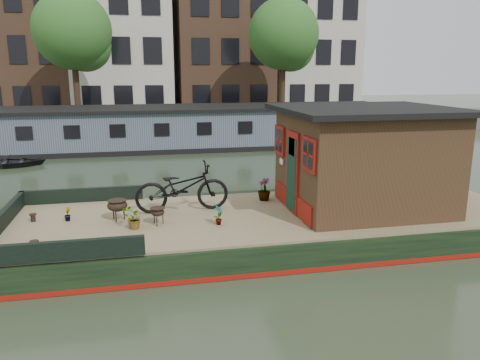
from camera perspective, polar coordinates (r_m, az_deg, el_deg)
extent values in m
plane|color=#2D3A25|center=(11.21, 4.16, -7.17)|extent=(120.00, 120.00, 0.00)
cube|color=black|center=(11.11, 4.19, -5.72)|extent=(12.00, 4.00, 0.60)
cube|color=maroon|center=(11.19, 4.17, -6.88)|extent=(12.02, 4.02, 0.10)
cube|color=#8B7E56|center=(11.01, 4.21, -4.12)|extent=(11.80, 3.80, 0.05)
cube|color=black|center=(10.94, -27.18, -4.61)|extent=(0.12, 4.00, 0.35)
cube|color=black|center=(12.48, -18.67, -1.76)|extent=(3.00, 0.12, 0.35)
cube|color=black|center=(8.85, -21.35, -8.06)|extent=(3.00, 0.12, 0.35)
cube|color=#331B14|center=(11.53, 14.88, 2.27)|extent=(3.50, 3.00, 2.30)
cube|color=black|center=(11.37, 15.25, 8.27)|extent=(4.00, 3.50, 0.12)
cube|color=maroon|center=(10.89, 6.42, 0.93)|extent=(0.06, 0.80, 1.90)
cube|color=black|center=(10.89, 6.32, 0.67)|extent=(0.04, 0.64, 1.70)
cube|color=maroon|center=(9.80, 8.45, 3.08)|extent=(0.06, 0.72, 0.72)
cube|color=maroon|center=(11.76, 4.89, 4.86)|extent=(0.06, 0.72, 0.72)
imported|color=black|center=(11.04, -7.07, -0.91)|extent=(2.22, 0.87, 1.15)
imported|color=brown|center=(10.08, -2.64, -4.30)|extent=(0.27, 0.28, 0.44)
imported|color=brown|center=(11.03, -20.29, -3.94)|extent=(0.16, 0.18, 0.30)
imported|color=#A23D2F|center=(10.06, -12.87, -4.61)|extent=(0.53, 0.52, 0.45)
imported|color=maroon|center=(11.96, 2.95, -1.13)|extent=(0.43, 0.43, 0.58)
imported|color=brown|center=(8.96, -15.25, -7.54)|extent=(0.17, 0.19, 0.30)
cylinder|color=black|center=(11.30, -23.91, -4.21)|extent=(0.15, 0.15, 0.18)
cylinder|color=black|center=(9.52, -23.77, -7.32)|extent=(0.17, 0.17, 0.19)
imported|color=black|center=(21.69, -26.37, 2.28)|extent=(3.07, 2.34, 0.60)
cube|color=slate|center=(24.44, -5.00, 6.36)|extent=(20.00, 4.00, 2.00)
cube|color=black|center=(24.34, -5.05, 8.82)|extent=(20.40, 4.40, 0.12)
cube|color=black|center=(24.56, -4.96, 4.32)|extent=(20.00, 4.05, 0.24)
cube|color=#47443F|center=(30.92, -6.50, 6.74)|extent=(60.00, 6.00, 0.90)
cube|color=brown|center=(38.49, -24.47, 17.47)|extent=(6.00, 8.00, 15.00)
cube|color=#B7B2A3|center=(37.85, -14.36, 19.44)|extent=(7.00, 8.00, 16.50)
cube|color=brown|center=(38.33, -2.40, 18.98)|extent=(7.00, 8.00, 15.50)
cube|color=#B7B2A3|center=(40.14, 8.07, 18.97)|extent=(6.50, 8.00, 16.00)
cylinder|color=#332316|center=(29.31, -19.29, 10.55)|extent=(0.36, 0.36, 4.00)
sphere|color=#22541C|center=(29.38, -19.78, 16.78)|extent=(4.40, 4.40, 4.40)
sphere|color=#22541C|center=(29.56, -18.39, 15.29)|extent=(3.00, 3.00, 3.00)
cylinder|color=#332316|center=(30.45, 5.20, 11.29)|extent=(0.36, 0.36, 4.00)
sphere|color=#22541C|center=(30.52, 5.33, 17.31)|extent=(4.40, 4.40, 4.40)
sphere|color=#22541C|center=(30.94, 6.22, 15.75)|extent=(3.00, 3.00, 3.00)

